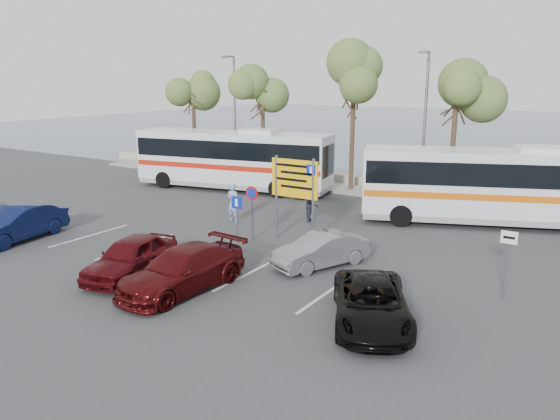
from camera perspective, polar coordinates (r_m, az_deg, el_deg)
The scene contains 24 objects.
ground at distance 21.40m, azimuth -5.29°, elevation -4.90°, with size 120.00×120.00×0.00m, color #353538.
kerb_strip at distance 33.15m, azimuth 9.72°, elevation 1.81°, with size 44.00×2.40×0.15m, color gray.
seawall at distance 34.92m, azimuth 11.03°, elevation 2.74°, with size 48.00×0.80×0.60m, color #A79D85.
sea at distance 77.26m, azimuth 23.42°, elevation 7.58°, with size 140.00×140.00×0.00m, color #405B66.
tree_far_left at distance 40.01m, azimuth -9.13°, elevation 12.88°, with size 3.20×3.20×7.60m.
tree_left at distance 36.32m, azimuth -1.84°, elevation 12.46°, with size 3.20×3.20×7.20m.
tree_mid at distance 33.06m, azimuth 7.74°, elevation 13.34°, with size 3.20×3.20×8.00m.
tree_right at distance 31.00m, azimuth 18.02°, elevation 11.89°, with size 3.20×3.20×7.40m.
street_lamp_left at distance 37.16m, azimuth -4.83°, elevation 10.28°, with size 0.45×1.15×8.01m.
street_lamp_right at distance 31.04m, azimuth 14.87°, elevation 9.19°, with size 0.45×1.15×8.01m.
direction_sign at distance 22.77m, azimuth 1.53°, elevation 2.62°, with size 2.20×0.12×3.60m.
sign_no_stop at distance 23.15m, azimuth -2.93°, elevation 0.63°, with size 0.60×0.08×2.35m.
sign_parking at distance 21.70m, azimuth -4.51°, elevation -0.58°, with size 0.50×0.07×2.25m.
sign_taxi at distance 18.45m, azimuth 22.67°, elevation -4.38°, with size 0.50×0.07×2.20m.
lane_markings at distance 21.38m, azimuth -9.36°, elevation -5.04°, with size 12.02×4.20×0.01m, color silver, non-canonical shape.
coach_bus_left at distance 33.77m, azimuth -4.94°, elevation 5.09°, with size 12.47×4.90×3.80m.
coach_bus_right at distance 27.38m, azimuth 21.47°, elevation 2.10°, with size 12.17×6.83×3.76m.
car_blue at distance 25.79m, azimuth -25.82°, elevation -1.30°, with size 1.56×4.48×1.48m, color #0D1640.
car_maroon at distance 18.18m, azimuth -10.18°, elevation -6.17°, with size 1.95×4.80×1.39m, color #4B0C0D.
car_red at distance 19.82m, azimuth -15.31°, elevation -4.75°, with size 1.66×4.13×1.41m, color #4E0B10.
suv_black at distance 15.81m, azimuth 9.53°, elevation -9.57°, with size 2.06×4.46×1.24m, color black.
car_silver_b at distance 20.16m, azimuth 4.31°, elevation -4.21°, with size 1.31×3.77×1.24m, color gray.
pedestrian_near at distance 26.26m, azimuth -4.91°, elevation 0.78°, with size 0.69×0.46×1.90m, color #8FA2D0.
pedestrian_far at distance 26.39m, azimuth 3.36°, elevation 0.63°, with size 0.82×0.64×1.68m, color #2E3046.
Camera 1 is at (12.55, -15.93, 6.83)m, focal length 35.00 mm.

